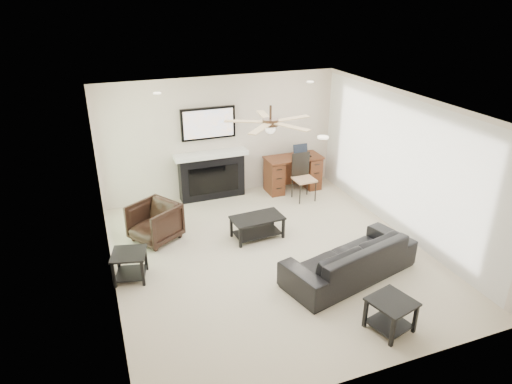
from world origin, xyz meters
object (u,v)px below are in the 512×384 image
at_px(armchair, 155,222).
at_px(coffee_table, 257,227).
at_px(fireplace_unit, 211,155).
at_px(desk, 293,173).
at_px(sofa, 350,258).

xyz_separation_m(armchair, coffee_table, (1.70, -0.55, -0.14)).
height_order(coffee_table, fireplace_unit, fireplace_unit).
xyz_separation_m(armchair, desk, (3.18, 1.15, 0.04)).
bearing_deg(sofa, coffee_table, -75.12).
relative_size(sofa, armchair, 2.87).
relative_size(armchair, fireplace_unit, 0.39).
distance_m(armchair, desk, 3.38).
bearing_deg(fireplace_unit, sofa, -71.47).
distance_m(armchair, coffee_table, 1.79).
bearing_deg(coffee_table, armchair, 158.30).
height_order(sofa, armchair, armchair).
distance_m(armchair, fireplace_unit, 2.07).
distance_m(sofa, fireplace_unit, 3.77).
xyz_separation_m(fireplace_unit, desk, (1.76, -0.22, -0.57)).
bearing_deg(sofa, armchair, -54.06).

